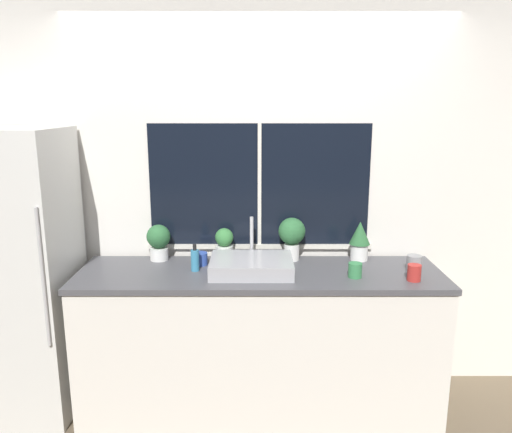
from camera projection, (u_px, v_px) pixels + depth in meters
The scene contains 13 objects.
wall_back at pixel (260, 193), 3.37m from camera, with size 8.00×0.09×2.70m.
counter at pixel (260, 340), 3.20m from camera, with size 2.26×0.64×0.92m.
refrigerator at pixel (11, 274), 3.10m from camera, with size 0.75×0.64×1.80m.
sink at pixel (252, 265), 3.07m from camera, with size 0.50×0.43×0.30m.
potted_plant_far_left at pixel (159, 240), 3.30m from camera, with size 0.16×0.16×0.24m.
potted_plant_center_left at pixel (225, 244), 3.30m from camera, with size 0.12×0.12×0.22m.
potted_plant_center_right at pixel (292, 235), 3.29m from camera, with size 0.18×0.18×0.29m.
potted_plant_far_right at pixel (360, 239), 3.29m from camera, with size 0.14×0.14×0.26m.
soap_bottle at pixel (195, 260), 3.09m from camera, with size 0.05×0.05×0.17m.
mug_green at pixel (355, 270), 2.98m from camera, with size 0.08×0.08×0.09m.
mug_grey at pixel (414, 264), 3.08m from camera, with size 0.09×0.09×0.10m.
mug_red at pixel (415, 273), 2.92m from camera, with size 0.08×0.08×0.10m.
mug_blue at pixel (201, 259), 3.22m from camera, with size 0.09×0.09×0.08m.
Camera 1 is at (-0.02, -2.64, 1.95)m, focal length 35.00 mm.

